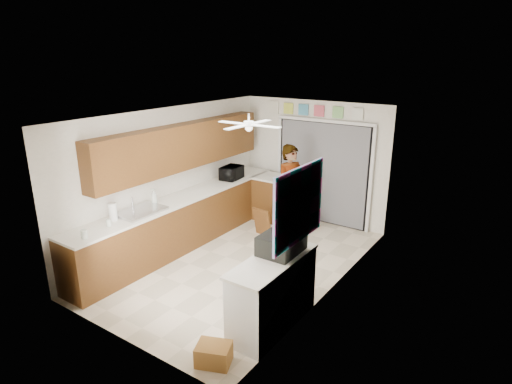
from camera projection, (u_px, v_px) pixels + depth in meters
The scene contains 41 objects.
floor at pixel (243, 262), 7.27m from camera, with size 5.00×5.00×0.00m, color beige.
ceiling at pixel (241, 114), 6.49m from camera, with size 5.00×5.00×0.00m, color white.
wall_back at pixel (313, 162), 8.85m from camera, with size 3.20×3.20×0.00m, color white.
wall_front at pixel (114, 248), 4.91m from camera, with size 3.20×3.20×0.00m, color white.
wall_left at pixel (171, 177), 7.74m from camera, with size 5.00×5.00×0.00m, color white.
wall_right at pixel (334, 212), 6.02m from camera, with size 5.00×5.00×0.00m, color white.
left_base_cabinets at pixel (185, 222), 7.82m from camera, with size 0.60×4.80×0.90m, color brown.
left_countertop at pixel (184, 197), 7.67m from camera, with size 0.62×4.80×0.04m, color white.
upper_cabinets at pixel (183, 146), 7.64m from camera, with size 0.32×4.00×0.80m, color brown.
sink_basin at pixel (141, 212), 6.88m from camera, with size 0.50×0.76×0.06m, color silver.
faucet at pixel (132, 204), 6.95m from camera, with size 0.03×0.03×0.22m, color silver.
peninsula_base at pixel (279, 200), 8.97m from camera, with size 1.00×0.60×0.90m, color brown.
peninsula_top at pixel (280, 179), 8.82m from camera, with size 1.04×0.64×0.04m, color white.
back_opening_recess at pixel (323, 173), 8.75m from camera, with size 2.00×0.06×2.10m, color black.
curtain_panel at pixel (322, 173), 8.72m from camera, with size 1.90×0.03×2.05m, color gray.
door_trim_left at pixel (280, 166), 9.27m from camera, with size 0.06×0.04×2.10m, color white.
door_trim_right at pixel (371, 181), 8.18m from camera, with size 0.06×0.04×2.10m, color white.
door_trim_head at pixel (325, 121), 8.40m from camera, with size 2.10×0.04×0.06m, color white.
header_frame_0 at pixel (288, 108), 8.82m from camera, with size 0.22×0.02×0.22m, color #D4E04A.
header_frame_1 at pixel (303, 110), 8.63m from camera, with size 0.22×0.02×0.22m, color #4796BE.
header_frame_2 at pixel (319, 111), 8.44m from camera, with size 0.22×0.02×0.22m, color #D24E62.
header_frame_3 at pixel (338, 112), 8.23m from camera, with size 0.22×0.02×0.22m, color #7EBE6C.
header_frame_4 at pixel (358, 114), 8.02m from camera, with size 0.22×0.02×0.22m, color white.
route66_sign at pixel (274, 107), 9.01m from camera, with size 0.22×0.02×0.26m, color silver.
right_counter_base at pixel (273, 294), 5.46m from camera, with size 0.50×1.40×0.90m, color white.
right_counter_top at pixel (273, 261), 5.32m from camera, with size 0.54×1.44×0.04m, color white.
abstract_painting at pixel (299, 205), 5.12m from camera, with size 0.03×1.15×0.95m, color #FD5DD9.
ceiling_fan at pixel (249, 124), 6.71m from camera, with size 1.14×1.14×0.24m, color white.
microwave at pixel (232, 173), 8.68m from camera, with size 0.48×0.33×0.27m, color black.
soap_bottle at pixel (154, 197), 7.22m from camera, with size 0.11×0.11×0.27m, color silver.
jar_a at pixel (84, 234), 5.90m from camera, with size 0.09×0.09×0.13m, color silver.
jar_b at pixel (109, 223), 6.33m from camera, with size 0.07×0.07×0.11m, color silver.
paper_towel_roll at pixel (113, 212), 6.53m from camera, with size 0.13×0.13×0.28m, color white.
suitcase at pixel (281, 243), 5.48m from camera, with size 0.45×0.60×0.26m, color black.
suitcase_rim at pixel (281, 251), 5.51m from camera, with size 0.44×0.58×0.02m, color yellow.
suitcase_lid at pixel (293, 218), 5.63m from camera, with size 0.42×0.03×0.50m, color black.
cardboard_box at pixel (214, 354), 4.86m from camera, with size 0.39×0.29×0.24m, color #B07A37.
navy_crate at pixel (245, 301), 5.96m from camera, with size 0.33×0.27×0.20m, color black.
cabinet_door_panel at pixel (262, 222), 8.22m from camera, with size 0.38×0.03×0.57m, color brown.
man at pixel (291, 190), 8.22m from camera, with size 0.64×0.42×1.77m, color white.
dog at pixel (303, 222), 8.44m from camera, with size 0.24×0.56×0.44m, color black.
Camera 1 is at (3.87, -5.28, 3.38)m, focal length 30.00 mm.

